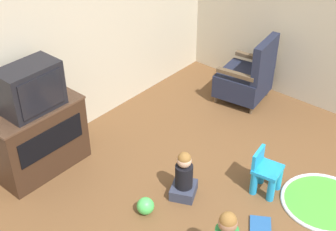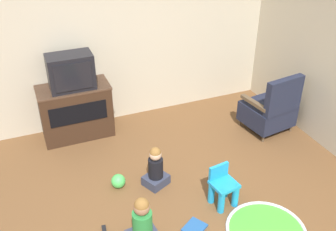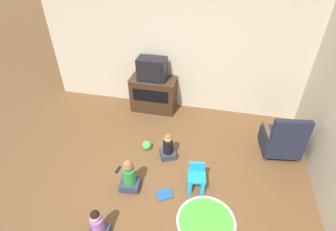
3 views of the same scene
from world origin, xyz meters
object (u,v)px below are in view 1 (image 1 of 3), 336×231
at_px(toy_ball, 145,206).
at_px(book, 260,226).
at_px(television, 31,88).
at_px(black_armchair, 247,78).
at_px(tv_cabinet, 38,137).
at_px(child_watching_right, 184,177).
at_px(yellow_kid_chair, 266,174).

bearing_deg(toy_ball, book, -59.45).
relative_size(television, black_armchair, 0.65).
relative_size(tv_cabinet, toy_ball, 5.74).
distance_m(tv_cabinet, television, 0.61).
xyz_separation_m(tv_cabinet, book, (0.77, -2.26, -0.38)).
bearing_deg(child_watching_right, black_armchair, -10.18).
distance_m(child_watching_right, book, 0.86).
bearing_deg(book, child_watching_right, 66.96).
bearing_deg(book, yellow_kid_chair, -4.01).
distance_m(toy_ball, book, 1.10).
bearing_deg(yellow_kid_chair, child_watching_right, 126.60).
height_order(child_watching_right, toy_ball, child_watching_right).
distance_m(black_armchair, book, 2.28).
xyz_separation_m(toy_ball, book, (0.56, -0.95, -0.07)).
height_order(black_armchair, book, black_armchair).
bearing_deg(tv_cabinet, book, -71.07).
height_order(tv_cabinet, book, tv_cabinet).
height_order(television, book, television).
distance_m(tv_cabinet, toy_ball, 1.37).
xyz_separation_m(television, book, (0.77, -2.22, -0.99)).
bearing_deg(television, black_armchair, -18.96).
height_order(television, black_armchair, television).
height_order(black_armchair, toy_ball, black_armchair).
bearing_deg(child_watching_right, yellow_kid_chair, -69.75).
relative_size(television, yellow_kid_chair, 1.25).
distance_m(black_armchair, yellow_kid_chair, 1.75).
distance_m(yellow_kid_chair, book, 0.55).
distance_m(television, yellow_kid_chair, 2.47).
bearing_deg(black_armchair, tv_cabinet, -27.71).
bearing_deg(tv_cabinet, television, -90.00).
height_order(child_watching_right, book, child_watching_right).
relative_size(television, toy_ball, 3.46).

